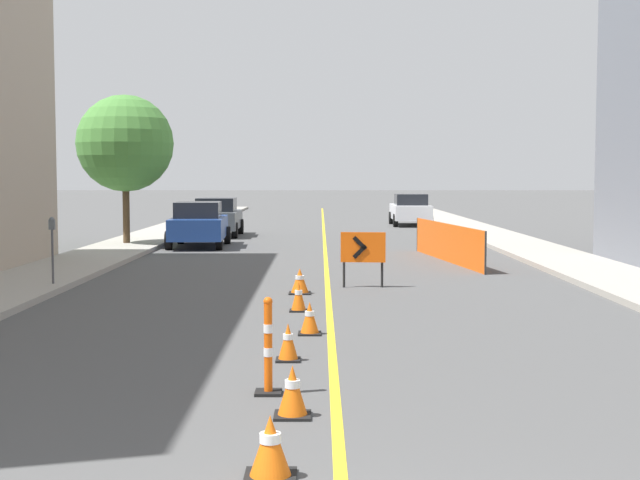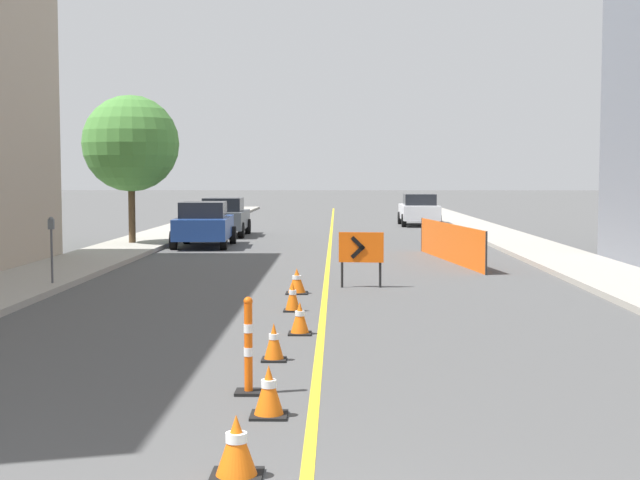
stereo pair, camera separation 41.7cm
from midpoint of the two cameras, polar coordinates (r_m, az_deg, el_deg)
The scene contains 17 objects.
lane_stripe at distance 36.43m, azimuth -0.13°, elevation 0.20°, with size 0.12×63.80×0.01m.
sidewalk_left at distance 37.08m, azimuth -10.81°, elevation 0.30°, with size 2.38×63.80×0.14m.
sidewalk_right at distance 37.07m, azimuth 10.56°, elevation 0.30°, with size 2.38×63.80×0.14m.
traffic_cone_nearest at distance 7.56m, azimuth -4.89°, elevation -13.08°, with size 0.43×0.43×0.53m.
traffic_cone_second at distance 9.36m, azimuth -3.14°, elevation -9.66°, with size 0.38×0.38×0.54m.
traffic_cone_third at distance 12.11m, azimuth -3.12°, elevation -6.56°, with size 0.33×0.33×0.51m.
traffic_cone_fourth at distance 14.08m, azimuth -1.59°, elevation -5.04°, with size 0.36×0.36×0.52m.
traffic_cone_fifth at distance 16.45m, azimuth -2.18°, elevation -3.65°, with size 0.34×0.34×0.55m.
traffic_cone_farthest at distance 18.89m, azimuth -2.01°, elevation -2.65°, with size 0.47×0.47×0.54m.
delineator_post_front at distance 10.28m, azimuth -4.57°, elevation -7.20°, with size 0.31×0.31×1.12m.
arrow_barricade_primary at distance 19.92m, azimuth 2.10°, elevation -0.61°, with size 1.01×0.15×1.24m.
safety_mesh_fence at distance 26.24m, azimuth 7.60°, elevation -0.16°, with size 0.99×7.14×1.11m.
parked_car_curb_near at distance 31.61m, azimuth -8.21°, elevation 1.01°, with size 2.01×4.38×1.59m.
parked_car_curb_mid at distance 37.15m, azimuth -7.00°, elevation 1.48°, with size 1.94×4.33×1.59m.
parked_car_curb_far at distance 45.03m, azimuth 5.47°, elevation 1.95°, with size 1.94×4.32×1.59m.
parking_meter_near_curb at distance 20.38m, azimuth -17.40°, elevation 0.19°, with size 0.12×0.11×1.46m.
street_tree_left_near at distance 32.08m, azimuth -12.80°, elevation 6.04°, with size 3.38×3.38×5.19m.
Camera 1 is at (-0.17, -4.45, 2.50)m, focal length 50.00 mm.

